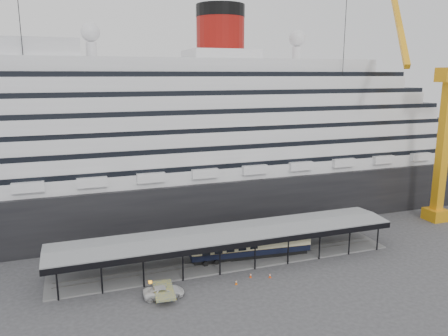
{
  "coord_description": "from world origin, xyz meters",
  "views": [
    {
      "loc": [
        -22.89,
        -57.34,
        29.92
      ],
      "look_at": [
        0.27,
        8.0,
        14.99
      ],
      "focal_mm": 35.0,
      "sensor_mm": 36.0,
      "label": 1
    }
  ],
  "objects": [
    {
      "name": "port_truck",
      "position": [
        -12.36,
        -2.96,
        0.77
      ],
      "size": [
        5.78,
        3.07,
        1.55
      ],
      "primitive_type": "imported",
      "rotation": [
        0.0,
        0.0,
        1.48
      ],
      "color": "silver",
      "rests_on": "ground"
    },
    {
      "name": "traffic_cone_left",
      "position": [
        -1.69,
        -2.85,
        0.35
      ],
      "size": [
        0.47,
        0.47,
        0.7
      ],
      "rotation": [
        0.0,
        0.0,
        -0.4
      ],
      "color": "#E15F0C",
      "rests_on": "ground"
    },
    {
      "name": "platform_canopy",
      "position": [
        0.0,
        5.0,
        2.36
      ],
      "size": [
        56.0,
        9.18,
        5.3
      ],
      "color": "slate",
      "rests_on": "ground"
    },
    {
      "name": "cruise_ship",
      "position": [
        0.05,
        32.0,
        18.35
      ],
      "size": [
        130.0,
        30.0,
        43.9
      ],
      "color": "black",
      "rests_on": "ground"
    },
    {
      "name": "crane_yellow",
      "position": [
        47.06,
        10.54,
        19.96
      ],
      "size": [
        23.83,
        18.78,
        47.6
      ],
      "color": "orange",
      "rests_on": "ground"
    },
    {
      "name": "traffic_cone_mid",
      "position": [
        1.16,
        -1.5,
        0.35
      ],
      "size": [
        0.36,
        0.36,
        0.7
      ],
      "rotation": [
        0.0,
        0.0,
        -0.01
      ],
      "color": "#F24A0D",
      "rests_on": "ground"
    },
    {
      "name": "traffic_cone_right",
      "position": [
        3.86,
        -2.55,
        0.35
      ],
      "size": [
        0.47,
        0.47,
        0.71
      ],
      "rotation": [
        0.0,
        0.0,
        -0.38
      ],
      "color": "#F1460D",
      "rests_on": "ground"
    },
    {
      "name": "ground",
      "position": [
        0.0,
        0.0,
        0.0
      ],
      "size": [
        200.0,
        200.0,
        0.0
      ],
      "primitive_type": "plane",
      "color": "#37373A",
      "rests_on": "ground"
    },
    {
      "name": "pullman_carriage",
      "position": [
        3.91,
        5.0,
        2.44
      ],
      "size": [
        20.43,
        4.46,
        19.9
      ],
      "rotation": [
        0.0,
        0.0,
        -0.09
      ],
      "color": "black",
      "rests_on": "ground"
    }
  ]
}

